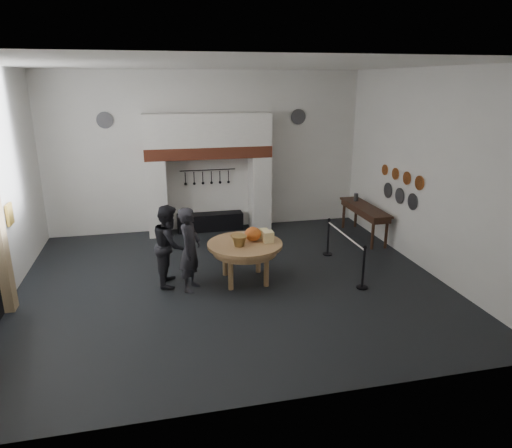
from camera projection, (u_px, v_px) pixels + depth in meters
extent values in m
cube|color=black|center=(232.00, 282.00, 9.99)|extent=(9.00, 8.00, 0.02)
cube|color=silver|center=(228.00, 64.00, 8.63)|extent=(9.00, 8.00, 0.02)
cube|color=silver|center=(207.00, 152.00, 13.03)|extent=(9.00, 0.02, 4.50)
cube|color=silver|center=(285.00, 248.00, 5.59)|extent=(9.00, 0.02, 4.50)
cube|color=silver|center=(427.00, 172.00, 10.26)|extent=(0.02, 8.00, 4.50)
cube|color=silver|center=(157.00, 198.00, 12.75)|extent=(0.55, 0.70, 2.15)
cube|color=silver|center=(260.00, 192.00, 13.37)|extent=(0.55, 0.70, 2.15)
cube|color=#9E442B|center=(208.00, 152.00, 12.69)|extent=(3.50, 0.72, 0.32)
cube|color=silver|center=(208.00, 130.00, 12.51)|extent=(3.50, 0.70, 0.90)
cube|color=black|center=(210.00, 222.00, 13.37)|extent=(1.90, 0.45, 0.50)
cylinder|color=black|center=(208.00, 170.00, 13.11)|extent=(1.60, 0.02, 0.02)
cube|color=tan|center=(0.00, 246.00, 8.40)|extent=(0.22, 0.30, 2.60)
cube|color=gold|center=(10.00, 214.00, 9.31)|extent=(0.05, 0.34, 0.44)
cylinder|color=tan|center=(245.00, 244.00, 9.81)|extent=(1.68, 1.68, 0.07)
ellipsoid|color=#CC471C|center=(253.00, 234.00, 9.89)|extent=(0.36, 0.36, 0.31)
cube|color=#FBE096|center=(268.00, 237.00, 9.82)|extent=(0.22, 0.22, 0.24)
cube|color=#E2D287|center=(264.00, 233.00, 10.10)|extent=(0.18, 0.18, 0.20)
cone|color=olive|center=(239.00, 241.00, 9.59)|extent=(0.33, 0.33, 0.22)
ellipsoid|color=#AA6E3C|center=(237.00, 235.00, 10.08)|extent=(0.31, 0.18, 0.13)
imported|color=black|center=(190.00, 249.00, 9.38)|extent=(0.66, 0.77, 1.78)
imported|color=black|center=(170.00, 245.00, 9.68)|extent=(0.76, 0.92, 1.75)
cube|color=#3B2115|center=(365.00, 207.00, 12.57)|extent=(0.55, 2.20, 0.06)
cylinder|color=#464549|center=(356.00, 197.00, 13.08)|extent=(0.12, 0.12, 0.22)
cylinder|color=#C6662D|center=(419.00, 183.00, 10.53)|extent=(0.03, 0.34, 0.34)
cylinder|color=#C6662D|center=(407.00, 178.00, 11.04)|extent=(0.03, 0.32, 0.32)
cylinder|color=#C6662D|center=(395.00, 174.00, 11.55)|extent=(0.03, 0.30, 0.30)
cylinder|color=#C6662D|center=(385.00, 170.00, 12.06)|extent=(0.03, 0.28, 0.28)
cylinder|color=#4C4C51|center=(413.00, 202.00, 10.86)|extent=(0.03, 0.40, 0.40)
cylinder|color=#4C4C51|center=(400.00, 196.00, 11.42)|extent=(0.03, 0.40, 0.40)
cylinder|color=#4C4C51|center=(388.00, 190.00, 11.98)|extent=(0.03, 0.40, 0.40)
cylinder|color=#4C4C51|center=(105.00, 120.00, 12.14)|extent=(0.44, 0.03, 0.44)
cylinder|color=#4C4C51|center=(298.00, 117.00, 13.28)|extent=(0.44, 0.03, 0.44)
cylinder|color=black|center=(363.00, 268.00, 9.55)|extent=(0.05, 0.05, 0.90)
cylinder|color=black|center=(328.00, 238.00, 11.41)|extent=(0.05, 0.05, 0.90)
cylinder|color=silver|center=(345.00, 235.00, 10.36)|extent=(0.04, 2.00, 0.04)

